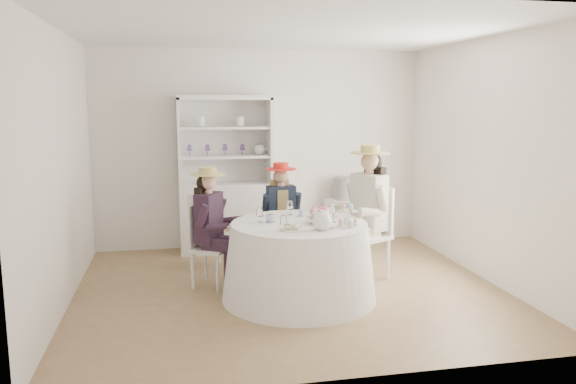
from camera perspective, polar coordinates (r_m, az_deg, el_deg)
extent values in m
plane|color=olive|center=(6.12, 0.19, -9.90)|extent=(4.50, 4.50, 0.00)
plane|color=white|center=(5.82, 0.20, 16.08)|extent=(4.50, 4.50, 0.00)
plane|color=white|center=(7.78, -2.79, 4.40)|extent=(4.50, 0.00, 4.50)
plane|color=white|center=(3.90, 6.14, -0.53)|extent=(4.50, 0.00, 4.50)
plane|color=white|center=(5.80, -22.14, 2.06)|extent=(0.00, 4.50, 4.50)
plane|color=white|center=(6.65, 19.59, 3.04)|extent=(0.00, 4.50, 4.50)
cone|color=white|center=(5.77, 1.13, -7.08)|extent=(1.58, 1.58, 0.77)
cylinder|color=white|center=(5.67, 1.14, -3.23)|extent=(1.38, 1.38, 0.02)
cube|color=silver|center=(7.60, -6.29, -2.54)|extent=(1.31, 0.85, 0.92)
cube|color=silver|center=(7.66, -6.56, 5.28)|extent=(1.17, 0.45, 1.13)
cube|color=silver|center=(7.44, -6.51, 9.51)|extent=(1.31, 0.85, 0.06)
cube|color=silver|center=(7.43, -11.01, 5.05)|extent=(0.19, 0.45, 1.13)
cube|color=silver|center=(7.53, -1.91, 5.27)|extent=(0.19, 0.45, 1.13)
cube|color=silver|center=(7.48, -6.40, 3.61)|extent=(1.22, 0.77, 0.03)
cube|color=silver|center=(7.45, -6.45, 6.52)|extent=(1.22, 0.77, 0.03)
sphere|color=white|center=(7.52, -2.90, 4.32)|extent=(0.14, 0.14, 0.14)
cube|color=silver|center=(7.95, 5.76, -3.04)|extent=(0.54, 0.54, 0.64)
cylinder|color=black|center=(7.86, 5.82, 0.38)|extent=(0.40, 0.40, 0.32)
cube|color=silver|center=(6.17, -7.81, -5.75)|extent=(0.51, 0.51, 0.04)
cylinder|color=silver|center=(6.04, -7.18, -8.19)|extent=(0.03, 0.03, 0.41)
cylinder|color=silver|center=(6.30, -5.92, -7.44)|extent=(0.03, 0.03, 0.41)
cylinder|color=silver|center=(6.18, -9.65, -7.85)|extent=(0.03, 0.03, 0.41)
cylinder|color=silver|center=(6.43, -8.33, -7.14)|extent=(0.03, 0.03, 0.41)
cube|color=silver|center=(6.19, -9.24, -3.34)|extent=(0.21, 0.32, 0.47)
cube|color=black|center=(6.10, -8.04, -2.61)|extent=(0.33, 0.38, 0.54)
cube|color=black|center=(6.03, -7.26, -5.36)|extent=(0.33, 0.27, 0.11)
cylinder|color=black|center=(6.05, -6.10, -8.04)|extent=(0.09, 0.09, 0.43)
cylinder|color=black|center=(5.91, -8.62, -2.37)|extent=(0.18, 0.16, 0.26)
cube|color=black|center=(6.18, -6.55, -5.00)|extent=(0.33, 0.27, 0.11)
cylinder|color=black|center=(6.20, -5.41, -7.61)|extent=(0.09, 0.09, 0.43)
cylinder|color=black|center=(6.24, -6.92, -1.71)|extent=(0.18, 0.16, 0.26)
cylinder|color=#D8A889|center=(6.05, -8.10, 0.07)|extent=(0.08, 0.08, 0.07)
sphere|color=#D8A889|center=(6.04, -8.12, 1.02)|extent=(0.18, 0.18, 0.18)
sphere|color=black|center=(6.06, -8.47, 0.91)|extent=(0.18, 0.18, 0.18)
cube|color=black|center=(6.11, -8.69, -1.10)|extent=(0.18, 0.23, 0.35)
cylinder|color=tan|center=(6.02, -8.14, 1.81)|extent=(0.37, 0.37, 0.01)
cylinder|color=tan|center=(6.02, -8.15, 2.16)|extent=(0.19, 0.19, 0.07)
cube|color=silver|center=(6.73, -0.68, -4.47)|extent=(0.39, 0.39, 0.04)
cylinder|color=silver|center=(6.61, -1.60, -6.61)|extent=(0.03, 0.03, 0.40)
cylinder|color=silver|center=(6.68, 0.86, -6.44)|extent=(0.03, 0.03, 0.40)
cylinder|color=silver|center=(6.89, -2.16, -5.96)|extent=(0.03, 0.03, 0.40)
cylinder|color=silver|center=(6.95, 0.21, -5.81)|extent=(0.03, 0.03, 0.40)
cube|color=silver|center=(6.83, -1.02, -2.15)|extent=(0.35, 0.05, 0.46)
cube|color=#192233|center=(6.67, -0.72, -1.62)|extent=(0.34, 0.20, 0.53)
cube|color=tan|center=(6.67, -0.72, -1.62)|extent=(0.14, 0.21, 0.46)
cube|color=#192233|center=(6.59, -1.14, -4.12)|extent=(0.14, 0.32, 0.11)
cylinder|color=#192233|center=(6.54, -0.87, -6.71)|extent=(0.09, 0.09, 0.42)
cylinder|color=#192233|center=(6.58, -2.24, -1.21)|extent=(0.09, 0.16, 0.25)
cube|color=#192233|center=(6.63, 0.24, -4.04)|extent=(0.14, 0.32, 0.11)
cylinder|color=#192233|center=(6.58, 0.53, -6.61)|extent=(0.09, 0.09, 0.42)
cylinder|color=#192233|center=(6.67, 0.93, -1.06)|extent=(0.09, 0.16, 0.25)
cylinder|color=#D8A889|center=(6.63, -0.73, 0.78)|extent=(0.08, 0.08, 0.07)
sphere|color=#D8A889|center=(6.61, -0.73, 1.64)|extent=(0.17, 0.17, 0.17)
sphere|color=tan|center=(6.65, -0.81, 1.57)|extent=(0.17, 0.17, 0.17)
cube|color=tan|center=(6.72, -0.87, -0.21)|extent=(0.22, 0.09, 0.35)
cylinder|color=red|center=(6.60, -0.73, 2.35)|extent=(0.37, 0.37, 0.01)
cylinder|color=red|center=(6.60, -0.73, 2.66)|extent=(0.18, 0.18, 0.07)
cube|color=silver|center=(6.44, 8.01, -4.51)|extent=(0.58, 0.58, 0.04)
cylinder|color=silver|center=(6.50, 5.79, -6.59)|extent=(0.04, 0.04, 0.48)
cylinder|color=silver|center=(6.26, 7.99, -7.25)|extent=(0.04, 0.04, 0.48)
cylinder|color=silver|center=(6.74, 7.94, -6.07)|extent=(0.04, 0.04, 0.48)
cylinder|color=silver|center=(6.51, 10.13, -6.67)|extent=(0.04, 0.04, 0.48)
cube|color=silver|center=(6.51, 9.27, -1.75)|extent=(0.21, 0.38, 0.54)
cube|color=beige|center=(6.37, 8.23, -0.98)|extent=(0.37, 0.44, 0.63)
cube|color=beige|center=(6.39, 6.59, -3.78)|extent=(0.39, 0.29, 0.13)
cylinder|color=beige|center=(6.37, 5.56, -6.81)|extent=(0.11, 0.11, 0.50)
cylinder|color=beige|center=(6.48, 6.56, -0.09)|extent=(0.21, 0.17, 0.30)
cube|color=beige|center=(6.26, 7.84, -4.08)|extent=(0.39, 0.29, 0.13)
cylinder|color=beige|center=(6.24, 6.79, -7.19)|extent=(0.11, 0.11, 0.50)
cylinder|color=beige|center=(6.17, 9.46, -0.62)|extent=(0.21, 0.17, 0.30)
cylinder|color=#D8A889|center=(6.32, 8.30, 2.01)|extent=(0.10, 0.10, 0.09)
sphere|color=#D8A889|center=(6.30, 8.32, 3.08)|extent=(0.21, 0.21, 0.21)
sphere|color=black|center=(6.34, 8.63, 2.96)|extent=(0.21, 0.21, 0.21)
cube|color=black|center=(6.40, 8.80, 0.72)|extent=(0.19, 0.27, 0.41)
cylinder|color=tan|center=(6.29, 8.34, 3.96)|extent=(0.43, 0.43, 0.01)
cylinder|color=tan|center=(6.29, 8.35, 4.36)|extent=(0.22, 0.22, 0.09)
cube|color=silver|center=(6.88, -8.40, -4.07)|extent=(0.44, 0.44, 0.04)
cylinder|color=silver|center=(7.07, -7.00, -5.52)|extent=(0.03, 0.03, 0.42)
cylinder|color=silver|center=(7.10, -9.49, -5.53)|extent=(0.03, 0.03, 0.42)
cylinder|color=silver|center=(6.78, -7.16, -6.19)|extent=(0.03, 0.03, 0.42)
cylinder|color=silver|center=(6.80, -9.77, -6.19)|extent=(0.03, 0.03, 0.42)
cube|color=silver|center=(6.66, -8.58, -2.24)|extent=(0.37, 0.08, 0.48)
imported|color=white|center=(5.67, -1.81, -2.74)|extent=(0.12, 0.12, 0.07)
imported|color=white|center=(5.96, 1.32, -2.23)|extent=(0.07, 0.07, 0.06)
imported|color=white|center=(5.85, 3.48, -2.38)|extent=(0.10, 0.10, 0.07)
imported|color=white|center=(5.62, 3.07, -2.95)|extent=(0.24, 0.24, 0.06)
sphere|color=#D66B7C|center=(5.69, 3.90, -2.16)|extent=(0.07, 0.07, 0.07)
sphere|color=white|center=(5.72, 3.72, -2.10)|extent=(0.07, 0.07, 0.07)
sphere|color=#D66B7C|center=(5.73, 3.41, -2.06)|extent=(0.07, 0.07, 0.07)
sphere|color=white|center=(5.73, 3.07, -2.07)|extent=(0.07, 0.07, 0.07)
sphere|color=#D66B7C|center=(5.71, 2.80, -2.11)|extent=(0.07, 0.07, 0.07)
sphere|color=white|center=(5.68, 2.69, -2.17)|extent=(0.07, 0.07, 0.07)
sphere|color=#D66B7C|center=(5.64, 2.77, -2.24)|extent=(0.07, 0.07, 0.07)
sphere|color=white|center=(5.62, 3.03, -2.29)|extent=(0.07, 0.07, 0.07)
sphere|color=#D66B7C|center=(5.62, 3.38, -2.31)|extent=(0.07, 0.07, 0.07)
sphere|color=white|center=(5.63, 3.70, -2.28)|extent=(0.07, 0.07, 0.07)
sphere|color=#D66B7C|center=(5.66, 3.90, -2.23)|extent=(0.07, 0.07, 0.07)
sphere|color=white|center=(5.35, 3.49, -2.98)|extent=(0.19, 0.19, 0.19)
cylinder|color=white|center=(5.38, 4.67, -2.82)|extent=(0.11, 0.03, 0.09)
cylinder|color=white|center=(5.33, 3.50, -1.99)|extent=(0.04, 0.04, 0.02)
cylinder|color=white|center=(5.36, 0.52, -3.80)|extent=(0.26, 0.26, 0.01)
cube|color=beige|center=(5.32, 0.04, -3.62)|extent=(0.06, 0.04, 0.03)
cube|color=beige|center=(5.35, 0.52, -3.42)|extent=(0.07, 0.05, 0.03)
cube|color=beige|center=(5.38, 0.99, -3.48)|extent=(0.07, 0.06, 0.03)
cube|color=beige|center=(5.38, 0.22, -3.34)|extent=(0.07, 0.07, 0.03)
cube|color=beige|center=(5.32, 0.92, -3.63)|extent=(0.06, 0.07, 0.03)
cylinder|color=white|center=(5.54, 6.11, -3.42)|extent=(0.23, 0.23, 0.01)
cylinder|color=white|center=(5.52, 6.13, -2.71)|extent=(0.02, 0.02, 0.15)
cylinder|color=white|center=(5.51, 6.14, -1.93)|extent=(0.17, 0.17, 0.01)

